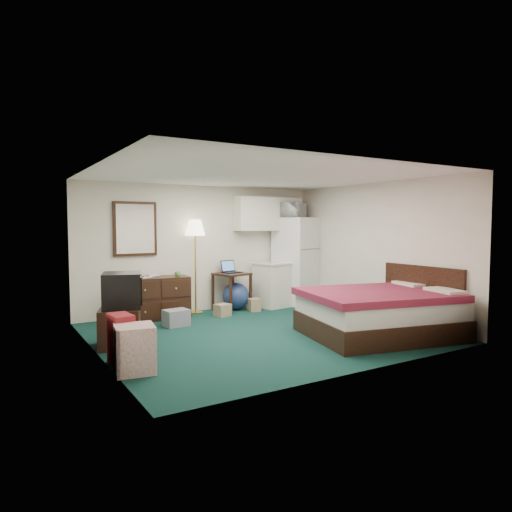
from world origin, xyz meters
TOP-DOWN VIEW (x-y plane):
  - floor at (0.00, 0.00)m, footprint 5.00×4.50m
  - ceiling at (0.00, 0.00)m, footprint 5.00×4.50m
  - walls at (0.00, 0.00)m, footprint 5.01×4.51m
  - mirror at (-1.35, 2.22)m, footprint 0.80×0.06m
  - upper_cabinets at (1.45, 2.08)m, footprint 1.50×0.35m
  - headboard at (2.46, -1.12)m, footprint 0.06×1.56m
  - dresser at (-1.05, 1.90)m, footprint 1.18×0.63m
  - floor_lamp at (-0.23, 2.05)m, footprint 0.40×0.40m
  - desk at (0.50, 1.93)m, footprint 0.73×0.73m
  - exercise_ball at (0.61, 1.96)m, footprint 0.59×0.59m
  - kitchen_counter at (1.53, 1.88)m, footprint 0.90×0.74m
  - fridge at (2.06, 1.88)m, footprint 0.97×0.97m
  - bed at (1.48, -1.12)m, footprint 2.49×2.13m
  - tv_stand at (-2.14, 0.34)m, footprint 0.71×0.75m
  - suitcase at (-2.34, -0.51)m, footprint 0.27×0.40m
  - retail_box at (-2.28, -0.91)m, footprint 0.51×0.51m
  - file_bin at (-0.98, 1.15)m, footprint 0.44×0.35m
  - cardboard_box_a at (0.07, 1.49)m, footprint 0.32×0.29m
  - cardboard_box_b at (0.85, 1.64)m, footprint 0.25×0.28m
  - laptop at (0.53, 1.96)m, footprint 0.41×0.36m
  - crt_tv at (-2.09, 0.37)m, footprint 0.68×0.71m
  - microwave at (1.97, 1.87)m, footprint 0.66×0.58m
  - book_a at (-1.31, 1.88)m, footprint 0.14×0.08m
  - book_b at (-1.17, 2.03)m, footprint 0.18×0.02m
  - mug at (-0.70, 1.77)m, footprint 0.14×0.13m

SIDE VIEW (x-z plane):
  - floor at x=0.00m, z-range -0.01..0.01m
  - cardboard_box_a at x=0.07m, z-range 0.00..0.23m
  - cardboard_box_b at x=0.85m, z-range 0.00..0.25m
  - file_bin at x=-0.98m, z-range 0.00..0.28m
  - tv_stand at x=-2.14m, z-range 0.00..0.55m
  - exercise_ball at x=0.61m, z-range 0.00..0.55m
  - retail_box at x=-2.28m, z-range 0.00..0.56m
  - suitcase at x=-2.34m, z-range 0.00..0.63m
  - bed at x=1.48m, z-range 0.00..0.70m
  - desk at x=0.50m, z-range 0.00..0.76m
  - dresser at x=-1.05m, z-range 0.00..0.77m
  - kitchen_counter at x=1.53m, z-range 0.00..0.90m
  - headboard at x=2.46m, z-range 0.05..1.05m
  - crt_tv at x=-2.09m, z-range 0.55..1.05m
  - mug at x=-0.70m, z-range 0.77..0.89m
  - book_a at x=-1.31m, z-range 0.77..0.97m
  - laptop at x=0.53m, z-range 0.76..1.00m
  - book_b at x=-1.17m, z-range 0.77..1.02m
  - floor_lamp at x=-0.23m, z-range 0.00..1.82m
  - fridge at x=2.06m, z-range 0.00..1.88m
  - walls at x=0.00m, z-range 0.00..2.50m
  - mirror at x=-1.35m, z-range 1.15..2.15m
  - upper_cabinets at x=1.45m, z-range 1.60..2.30m
  - microwave at x=1.97m, z-range 1.88..2.27m
  - ceiling at x=0.00m, z-range 2.50..2.50m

